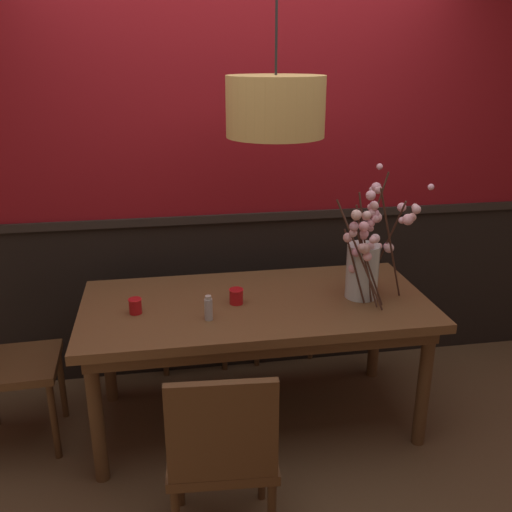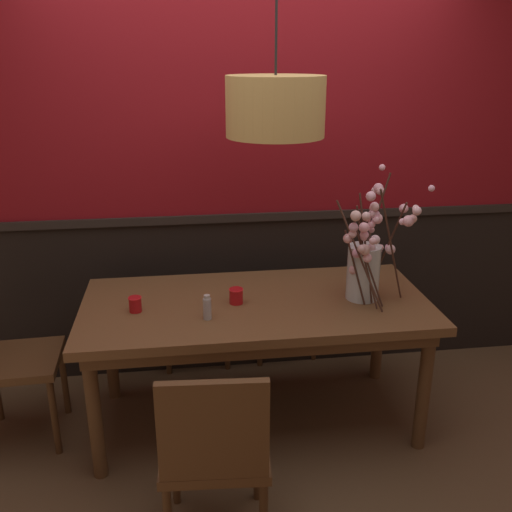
% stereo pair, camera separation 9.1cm
% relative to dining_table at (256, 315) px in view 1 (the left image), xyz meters
% --- Properties ---
extents(ground_plane, '(24.00, 24.00, 0.00)m').
position_rel_dining_table_xyz_m(ground_plane, '(0.00, 0.00, -0.66)').
color(ground_plane, brown).
extents(back_wall, '(4.59, 0.14, 2.97)m').
position_rel_dining_table_xyz_m(back_wall, '(0.00, 0.68, 0.81)').
color(back_wall, black).
rests_on(back_wall, ground).
extents(dining_table, '(1.85, 0.88, 0.75)m').
position_rel_dining_table_xyz_m(dining_table, '(0.00, 0.00, 0.00)').
color(dining_table, brown).
rests_on(dining_table, ground).
extents(chair_far_side_left, '(0.45, 0.43, 0.90)m').
position_rel_dining_table_xyz_m(chair_far_side_left, '(-0.31, 0.83, -0.15)').
color(chair_far_side_left, brown).
rests_on(chair_far_side_left, ground).
extents(chair_near_side_left, '(0.47, 0.46, 0.89)m').
position_rel_dining_table_xyz_m(chair_near_side_left, '(-0.28, -0.86, -0.16)').
color(chair_near_side_left, brown).
rests_on(chair_near_side_left, ground).
extents(chair_far_side_right, '(0.47, 0.44, 0.95)m').
position_rel_dining_table_xyz_m(chair_far_side_right, '(0.28, 0.86, -0.13)').
color(chair_far_side_right, brown).
rests_on(chair_far_side_right, ground).
extents(vase_with_blossoms, '(0.43, 0.51, 0.69)m').
position_rel_dining_table_xyz_m(vase_with_blossoms, '(0.58, -0.06, 0.30)').
color(vase_with_blossoms, silver).
rests_on(vase_with_blossoms, dining_table).
extents(candle_holder_nearer_center, '(0.07, 0.07, 0.08)m').
position_rel_dining_table_xyz_m(candle_holder_nearer_center, '(-0.63, -0.04, 0.13)').
color(candle_holder_nearer_center, red).
rests_on(candle_holder_nearer_center, dining_table).
extents(candle_holder_nearer_edge, '(0.08, 0.08, 0.08)m').
position_rel_dining_table_xyz_m(candle_holder_nearer_edge, '(-0.11, -0.01, 0.13)').
color(candle_holder_nearer_edge, red).
rests_on(candle_holder_nearer_edge, dining_table).
extents(condiment_bottle, '(0.04, 0.04, 0.13)m').
position_rel_dining_table_xyz_m(condiment_bottle, '(-0.27, -0.18, 0.15)').
color(condiment_bottle, '#ADADB2').
rests_on(condiment_bottle, dining_table).
extents(pendant_lamp, '(0.47, 0.47, 1.35)m').
position_rel_dining_table_xyz_m(pendant_lamp, '(0.09, -0.04, 1.10)').
color(pendant_lamp, tan).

